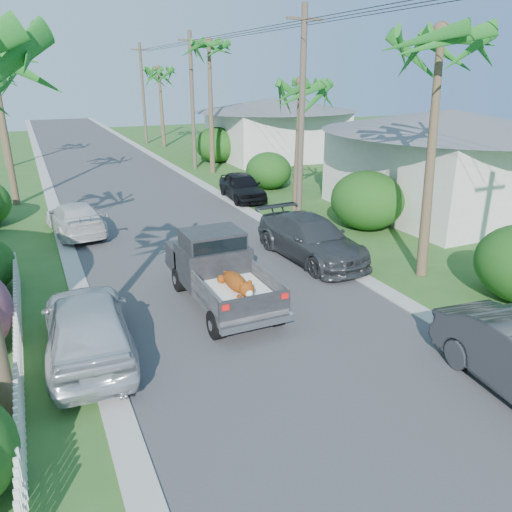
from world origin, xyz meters
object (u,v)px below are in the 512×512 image
parked_car_lf (75,219)px  palm_r_c (209,44)px  palm_r_a (446,34)px  parked_car_rf (242,187)px  pickup_truck (217,267)px  house_right_far (276,131)px  palm_r_d (159,69)px  parked_car_ln (87,325)px  utility_pole_b (301,118)px  parked_car_rm (311,239)px  palm_r_b (300,83)px  house_right_near (445,165)px  utility_pole_c (192,101)px  utility_pole_d (143,93)px

parked_car_lf → palm_r_c: palm_r_c is taller
palm_r_a → parked_car_rf: bearing=96.1°
pickup_truck → house_right_far: house_right_far is taller
parked_car_rf → palm_r_d: palm_r_d is taller
parked_car_lf → palm_r_d: bearing=-118.8°
palm_r_c → house_right_far: palm_r_c is taller
parked_car_ln → utility_pole_b: 13.34m
parked_car_rm → parked_car_ln: bearing=-160.2°
parked_car_lf → palm_r_a: palm_r_a is taller
utility_pole_b → palm_r_b: bearing=63.4°
parked_car_rf → house_right_far: house_right_far is taller
palm_r_d → utility_pole_b: 27.10m
palm_r_c → house_right_near: (6.80, -14.00, -5.89)m
parked_car_ln → palm_r_b: bearing=-135.2°
palm_r_a → utility_pole_c: 22.19m
parked_car_ln → palm_r_d: palm_r_d is taller
parked_car_lf → house_right_far: (16.72, 14.59, 1.46)m
parked_car_lf → utility_pole_c: bearing=-132.7°
parked_car_ln → palm_r_c: palm_r_c is taller
palm_r_b → utility_pole_c: size_ratio=0.80×
palm_r_d → utility_pole_c: utility_pole_c is taller
palm_r_c → utility_pole_c: size_ratio=1.04×
utility_pole_c → utility_pole_d: 15.00m
pickup_truck → house_right_near: bearing=20.6°
palm_r_b → house_right_near: palm_r_b is taller
palm_r_b → utility_pole_c: utility_pole_c is taller
utility_pole_b → parked_car_ln: bearing=-142.0°
palm_r_c → palm_r_d: bearing=88.8°
pickup_truck → palm_r_a: size_ratio=0.59×
parked_car_rf → parked_car_ln: 16.05m
palm_r_c → parked_car_lf: bearing=-133.1°
parked_car_rf → parked_car_ln: bearing=-121.5°
palm_r_d → house_right_far: bearing=-57.0°
parked_car_ln → palm_r_b: (11.08, 9.88, 5.13)m
palm_r_a → utility_pole_d: utility_pole_d is taller
palm_r_a → utility_pole_c: bearing=91.8°
palm_r_a → palm_r_b: 9.12m
parked_car_ln → house_right_near: size_ratio=0.53×
parked_car_rf → palm_r_b: size_ratio=0.57×
palm_r_d → utility_pole_d: size_ratio=0.89×
utility_pole_b → utility_pole_c: same height
parked_car_rm → house_right_near: 9.97m
pickup_truck → parked_car_ln: pickup_truck is taller
parked_car_rm → parked_car_rf: parked_car_rm is taller
house_right_near → palm_r_b: bearing=154.9°
palm_r_a → house_right_far: palm_r_a is taller
utility_pole_c → palm_r_a: bearing=-88.2°
parked_car_rm → utility_pole_b: 6.06m
utility_pole_b → parked_car_rm: bearing=-113.9°
utility_pole_d → pickup_truck: bearing=-99.7°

